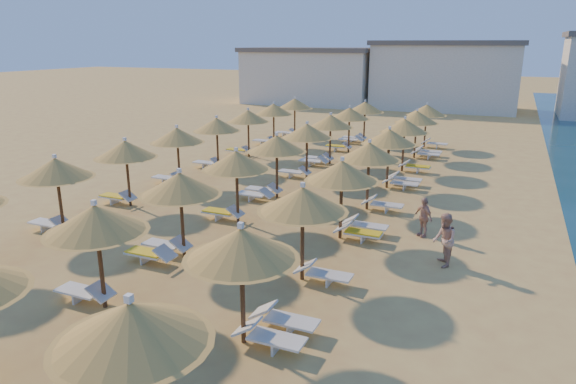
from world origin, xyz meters
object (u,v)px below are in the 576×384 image
at_px(parasol_row_east, 357,162).
at_px(beachgoer_c, 423,217).
at_px(beachgoer_b, 444,240).
at_px(parasol_row_west, 258,152).

bearing_deg(parasol_row_east, beachgoer_c, -9.31).
bearing_deg(beachgoer_b, parasol_row_west, -127.03).
height_order(parasol_row_east, beachgoer_b, parasol_row_east).
relative_size(parasol_row_east, beachgoer_c, 24.27).
bearing_deg(beachgoer_b, beachgoer_c, -174.16).
height_order(parasol_row_east, parasol_row_west, same).
xyz_separation_m(parasol_row_west, beachgoer_c, (7.18, -0.46, -1.79)).
distance_m(parasol_row_east, beachgoer_b, 5.13).
bearing_deg(parasol_row_east, parasol_row_west, 180.00).
xyz_separation_m(parasol_row_west, beachgoer_b, (8.24, -2.94, -1.66)).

